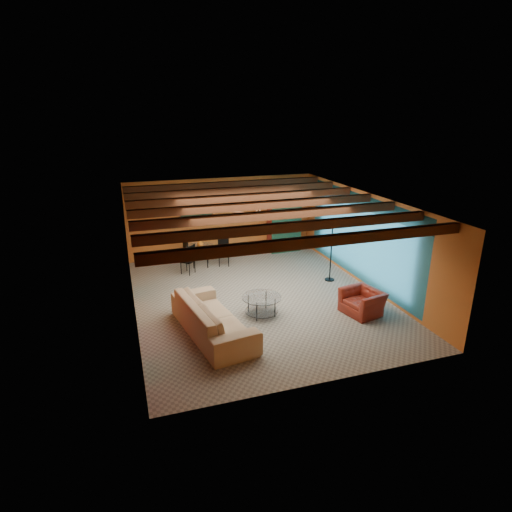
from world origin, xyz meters
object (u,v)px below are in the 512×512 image
object	(u,v)px
armchair	(362,302)
potted_plant	(284,191)
dining_table	(201,252)
floor_lamp	(331,251)
coffee_table	(262,306)
armoire	(284,225)
sofa	(213,317)
vase	(200,235)

from	to	relation	value
armchair	potted_plant	xyz separation A→B (m)	(-0.00, 5.38, 1.85)
dining_table	floor_lamp	world-z (taller)	floor_lamp
coffee_table	armoire	world-z (taller)	armoire
sofa	armchair	world-z (taller)	sofa
armchair	coffee_table	xyz separation A→B (m)	(-2.44, 0.70, -0.06)
coffee_table	vase	bearing A→B (deg)	100.73
coffee_table	potted_plant	distance (m)	5.62
armchair	armoire	xyz separation A→B (m)	(-0.00, 5.38, 0.65)
sofa	vase	size ratio (longest dim) A/B	13.50
armchair	armoire	size ratio (longest dim) A/B	0.50
sofa	armoire	distance (m)	6.48
armchair	sofa	bearing A→B (deg)	-105.33
armoire	armchair	bearing A→B (deg)	-92.15
dining_table	floor_lamp	xyz separation A→B (m)	(3.45, -2.44, 0.44)
floor_lamp	coffee_table	bearing A→B (deg)	-150.33
dining_table	potted_plant	distance (m)	3.69
sofa	potted_plant	bearing A→B (deg)	-45.70
coffee_table	dining_table	size ratio (longest dim) A/B	0.55
vase	floor_lamp	bearing A→B (deg)	-35.18
dining_table	potted_plant	size ratio (longest dim) A/B	3.63
vase	armoire	bearing A→B (deg)	12.54
coffee_table	vase	world-z (taller)	vase
floor_lamp	vase	size ratio (longest dim) A/B	8.75
sofa	floor_lamp	size ratio (longest dim) A/B	1.54
vase	sofa	bearing A→B (deg)	-97.68
armchair	vase	xyz separation A→B (m)	(-3.20, 4.67, 0.74)
armoire	vase	distance (m)	3.28
coffee_table	sofa	bearing A→B (deg)	-158.69
sofa	coffee_table	world-z (taller)	sofa
sofa	coffee_table	distance (m)	1.47
sofa	potted_plant	size ratio (longest dim) A/B	5.62
floor_lamp	armoire	bearing A→B (deg)	94.70
armchair	floor_lamp	bearing A→B (deg)	160.56
coffee_table	vase	distance (m)	4.12
armchair	potted_plant	size ratio (longest dim) A/B	1.91
armoire	potted_plant	world-z (taller)	potted_plant
potted_plant	coffee_table	bearing A→B (deg)	-117.54
sofa	dining_table	xyz separation A→B (m)	(0.61, 4.50, 0.06)
dining_table	potted_plant	xyz separation A→B (m)	(3.20, 0.71, 1.69)
floor_lamp	vase	xyz separation A→B (m)	(-3.45, 2.44, 0.14)
potted_plant	armchair	bearing A→B (deg)	-90.00
coffee_table	armoire	bearing A→B (deg)	62.46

